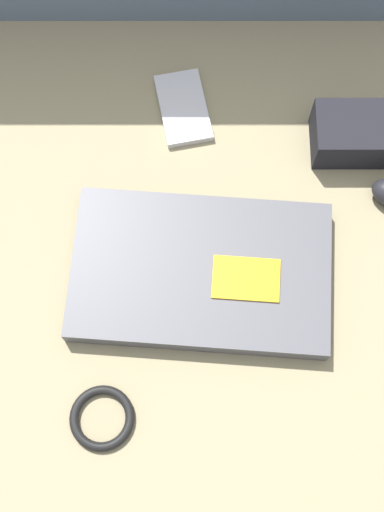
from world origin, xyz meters
The scene contains 6 objects.
ground_plane centered at (0.00, 0.00, 0.00)m, with size 8.00×8.00×0.00m, color #7A6651.
couch_seat centered at (0.00, 0.00, 0.07)m, with size 1.11×0.80×0.14m.
laptop centered at (0.01, -0.02, 0.15)m, with size 0.36×0.24×0.03m.
phone_silver centered at (-0.01, 0.24, 0.14)m, with size 0.09×0.13×0.01m.
camera_pouch centered at (0.24, 0.18, 0.17)m, with size 0.12×0.08×0.06m.
cable_coil centered at (-0.12, -0.22, 0.14)m, with size 0.08×0.08×0.01m.
Camera 1 is at (0.00, -0.32, 1.08)m, focal length 50.00 mm.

